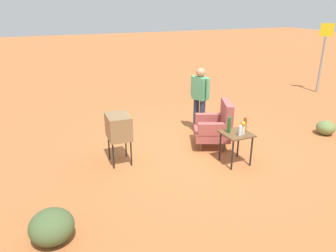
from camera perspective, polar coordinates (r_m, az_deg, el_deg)
name	(u,v)px	position (r m, az deg, el deg)	size (l,w,h in m)	color
ground_plane	(203,147)	(7.39, 6.29, -3.78)	(60.00, 60.00, 0.00)	#AD6033
armchair	(216,126)	(7.29, 8.57, 0.01)	(1.00, 1.01, 1.06)	brown
side_table	(236,138)	(6.56, 12.06, -2.04)	(0.56, 0.56, 0.66)	black
tv_on_stand	(119,127)	(6.44, -8.78, -0.17)	(0.62, 0.47, 1.03)	black
person_standing	(200,96)	(7.96, 5.67, 5.29)	(0.54, 0.33, 1.64)	#2D3347
road_sign	(323,54)	(12.92, 25.83, 11.41)	(0.33, 0.33, 2.44)	gray
bottle_short_clear	(240,131)	(6.37, 12.70, -0.85)	(0.06, 0.06, 0.20)	silver
bottle_tall_amber	(245,125)	(6.58, 13.52, 0.24)	(0.07, 0.07, 0.30)	brown
bottle_wine_green	(229,125)	(6.46, 10.80, 0.18)	(0.07, 0.07, 0.32)	#1E5623
flower_vase	(243,127)	(6.45, 13.19, -0.18)	(0.14, 0.10, 0.27)	silver
shrub_near	(52,227)	(4.84, -19.99, -16.46)	(0.61, 0.61, 0.47)	#475B33
shrub_mid	(326,128)	(8.91, 26.24, -0.27)	(0.45, 0.45, 0.35)	olive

